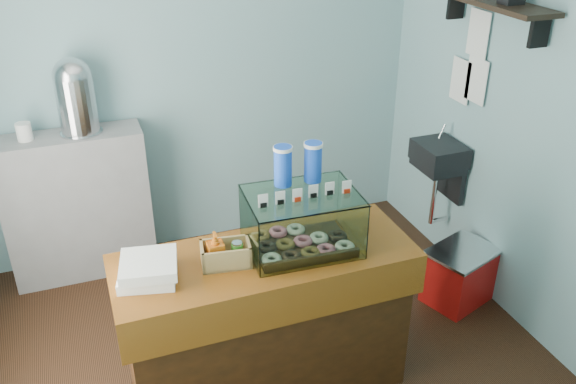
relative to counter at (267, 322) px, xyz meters
name	(u,v)px	position (x,y,z in m)	size (l,w,h in m)	color
ground	(255,354)	(0.00, 0.25, -0.46)	(3.50, 3.50, 0.00)	black
room_shell	(251,92)	(0.03, 0.26, 1.25)	(3.54, 3.04, 2.82)	#7CACB5
counter	(267,322)	(0.00, 0.00, 0.00)	(1.60, 0.60, 0.90)	#42210C
back_shelf	(78,206)	(-0.90, 1.57, 0.09)	(1.00, 0.32, 1.10)	gray
display_case	(300,216)	(0.21, 0.04, 0.62)	(0.60, 0.46, 0.54)	#301D0E
condiment_crate	(224,253)	(-0.22, 0.00, 0.51)	(0.27, 0.19, 0.19)	tan
pastry_boxes	(148,269)	(-0.60, 0.01, 0.50)	(0.33, 0.33, 0.11)	white
coffee_urn	(75,94)	(-0.79, 1.58, 0.92)	(0.28, 0.28, 0.52)	silver
red_cooler	(460,275)	(1.51, 0.30, -0.25)	(0.55, 0.49, 0.41)	red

